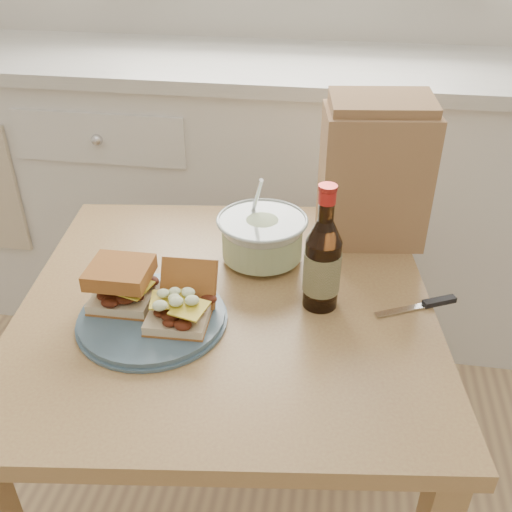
% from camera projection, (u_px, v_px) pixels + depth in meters
% --- Properties ---
extents(cabinet_run, '(2.50, 0.64, 0.94)m').
position_uv_depth(cabinet_run, '(272.00, 190.00, 2.08)').
color(cabinet_run, silver).
rests_on(cabinet_run, ground).
extents(dining_table, '(0.93, 0.93, 0.69)m').
position_uv_depth(dining_table, '(228.00, 337.00, 1.21)').
color(dining_table, tan).
rests_on(dining_table, ground).
extents(plate, '(0.28, 0.28, 0.02)m').
position_uv_depth(plate, '(152.00, 318.00, 1.09)').
color(plate, '#4A6477').
rests_on(plate, dining_table).
extents(sandwich_left, '(0.12, 0.11, 0.09)m').
position_uv_depth(sandwich_left, '(122.00, 284.00, 1.09)').
color(sandwich_left, beige).
rests_on(sandwich_left, plate).
extents(sandwich_right, '(0.12, 0.16, 0.10)m').
position_uv_depth(sandwich_right, '(182.00, 301.00, 1.07)').
color(sandwich_right, beige).
rests_on(sandwich_right, plate).
extents(coleslaw_bowl, '(0.20, 0.20, 0.20)m').
position_uv_depth(coleslaw_bowl, '(262.00, 239.00, 1.26)').
color(coleslaw_bowl, '#B5C3BD').
rests_on(coleslaw_bowl, dining_table).
extents(beer_bottle, '(0.07, 0.07, 0.26)m').
position_uv_depth(beer_bottle, '(322.00, 263.00, 1.09)').
color(beer_bottle, black).
rests_on(beer_bottle, dining_table).
extents(knife, '(0.16, 0.09, 0.01)m').
position_uv_depth(knife, '(429.00, 304.00, 1.13)').
color(knife, silver).
rests_on(knife, dining_table).
extents(paper_bag, '(0.26, 0.19, 0.31)m').
position_uv_depth(paper_bag, '(374.00, 177.00, 1.29)').
color(paper_bag, '#9B774B').
rests_on(paper_bag, dining_table).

